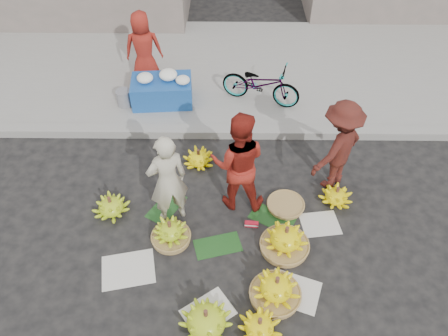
{
  "coord_description": "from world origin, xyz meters",
  "views": [
    {
      "loc": [
        0.03,
        -3.78,
        5.12
      ],
      "look_at": [
        -0.02,
        0.65,
        0.7
      ],
      "focal_mm": 35.0,
      "sensor_mm": 36.0,
      "label": 1
    }
  ],
  "objects_px": {
    "banana_bunch_4": "(285,239)",
    "bicycle": "(261,84)",
    "banana_bunch_0": "(170,233)",
    "flower_table": "(162,90)",
    "vendor_cream": "(168,181)"
  },
  "relations": [
    {
      "from": "flower_table",
      "to": "banana_bunch_4",
      "type": "bearing_deg",
      "value": -62.43
    },
    {
      "from": "banana_bunch_0",
      "to": "vendor_cream",
      "type": "xyz_separation_m",
      "value": [
        -0.03,
        0.42,
        0.61
      ]
    },
    {
      "from": "banana_bunch_0",
      "to": "bicycle",
      "type": "distance_m",
      "value": 3.48
    },
    {
      "from": "vendor_cream",
      "to": "flower_table",
      "type": "relative_size",
      "value": 1.33
    },
    {
      "from": "vendor_cream",
      "to": "bicycle",
      "type": "distance_m",
      "value": 3.1
    },
    {
      "from": "banana_bunch_4",
      "to": "bicycle",
      "type": "bearing_deg",
      "value": 93.4
    },
    {
      "from": "vendor_cream",
      "to": "flower_table",
      "type": "height_order",
      "value": "vendor_cream"
    },
    {
      "from": "banana_bunch_0",
      "to": "flower_table",
      "type": "bearing_deg",
      "value": 97.99
    },
    {
      "from": "banana_bunch_0",
      "to": "flower_table",
      "type": "height_order",
      "value": "flower_table"
    },
    {
      "from": "banana_bunch_0",
      "to": "bicycle",
      "type": "height_order",
      "value": "bicycle"
    },
    {
      "from": "vendor_cream",
      "to": "bicycle",
      "type": "relative_size",
      "value": 1.03
    },
    {
      "from": "vendor_cream",
      "to": "flower_table",
      "type": "bearing_deg",
      "value": -105.72
    },
    {
      "from": "bicycle",
      "to": "banana_bunch_4",
      "type": "bearing_deg",
      "value": -157.38
    },
    {
      "from": "banana_bunch_4",
      "to": "bicycle",
      "type": "distance_m",
      "value": 3.31
    },
    {
      "from": "flower_table",
      "to": "bicycle",
      "type": "relative_size",
      "value": 0.77
    }
  ]
}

